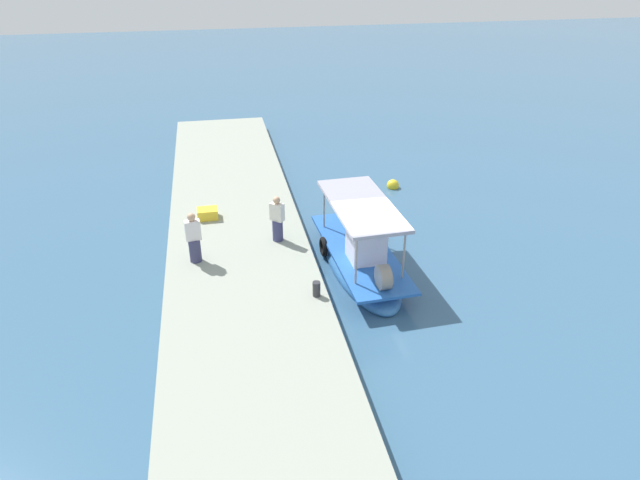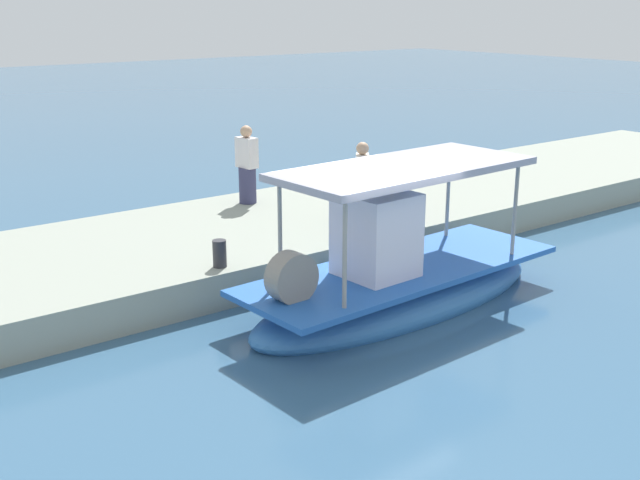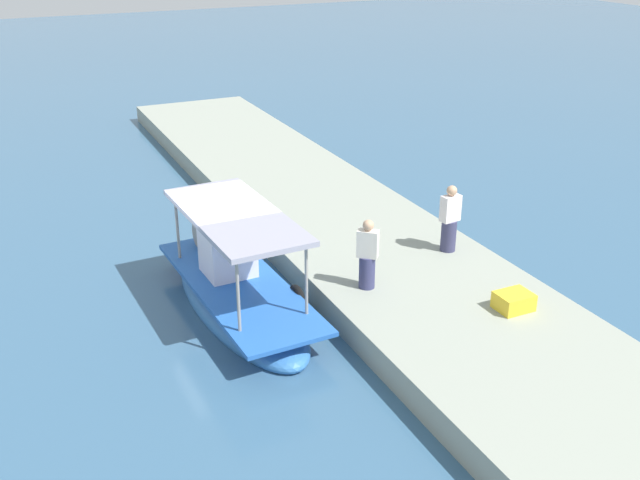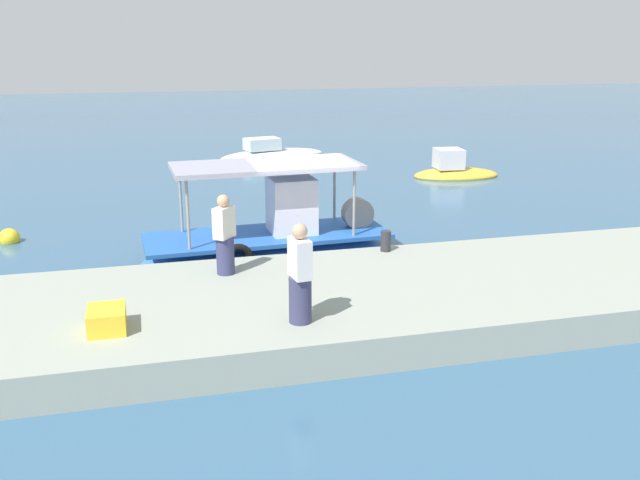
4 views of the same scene
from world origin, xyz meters
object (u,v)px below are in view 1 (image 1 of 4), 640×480
(mooring_bollard, at_px, (316,289))
(marker_buoy, at_px, (393,185))
(cargo_crate, at_px, (208,214))
(fisherman_by_crate, at_px, (194,240))
(main_fishing_boat, at_px, (360,257))
(fisherman_near_bollard, at_px, (277,221))

(mooring_bollard, distance_m, marker_buoy, 10.60)
(cargo_crate, distance_m, marker_buoy, 9.04)
(mooring_bollard, xyz_separation_m, marker_buoy, (-9.11, 5.36, -0.79))
(fisherman_by_crate, xyz_separation_m, mooring_bollard, (2.86, 3.61, -0.57))
(main_fishing_boat, xyz_separation_m, fisherman_by_crate, (-0.51, -5.62, 1.01))
(main_fishing_boat, xyz_separation_m, mooring_bollard, (2.35, -2.01, 0.44))
(cargo_crate, bearing_deg, main_fishing_boat, 53.76)
(fisherman_by_crate, xyz_separation_m, marker_buoy, (-6.26, 8.97, -1.36))
(main_fishing_boat, xyz_separation_m, fisherman_near_bollard, (-1.46, -2.70, 0.97))
(main_fishing_boat, height_order, fisherman_by_crate, main_fishing_boat)
(marker_buoy, bearing_deg, cargo_crate, -70.60)
(fisherman_near_bollard, distance_m, mooring_bollard, 3.91)
(cargo_crate, bearing_deg, fisherman_by_crate, -8.11)
(main_fishing_boat, xyz_separation_m, marker_buoy, (-6.77, 3.35, -0.35))
(fisherman_by_crate, bearing_deg, fisherman_near_bollard, 108.11)
(fisherman_near_bollard, bearing_deg, mooring_bollard, 10.28)
(main_fishing_boat, bearing_deg, fisherman_near_bollard, -118.47)
(main_fishing_boat, relative_size, fisherman_near_bollard, 3.78)
(fisherman_near_bollard, relative_size, mooring_bollard, 3.53)
(fisherman_near_bollard, relative_size, cargo_crate, 2.18)
(fisherman_by_crate, height_order, mooring_bollard, fisherman_by_crate)
(main_fishing_boat, height_order, fisherman_near_bollard, main_fishing_boat)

